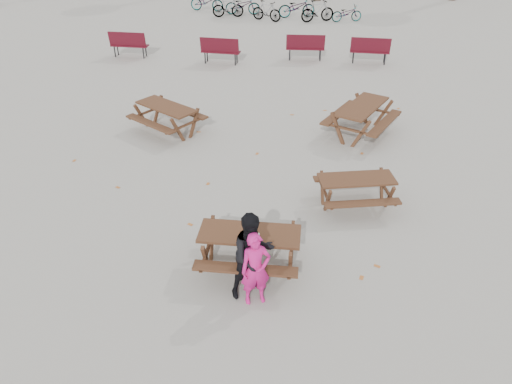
# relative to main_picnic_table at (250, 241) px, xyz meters

# --- Properties ---
(ground) EXTENTS (80.00, 80.00, 0.00)m
(ground) POSITION_rel_main_picnic_table_xyz_m (0.00, 0.00, -0.59)
(ground) COLOR gray
(ground) RESTS_ON ground
(main_picnic_table) EXTENTS (1.80, 1.45, 0.78)m
(main_picnic_table) POSITION_rel_main_picnic_table_xyz_m (0.00, 0.00, 0.00)
(main_picnic_table) COLOR #3B2015
(main_picnic_table) RESTS_ON ground
(food_tray) EXTENTS (0.18, 0.11, 0.03)m
(food_tray) POSITION_rel_main_picnic_table_xyz_m (0.10, -0.09, 0.21)
(food_tray) COLOR white
(food_tray) RESTS_ON main_picnic_table
(bread_roll) EXTENTS (0.14, 0.06, 0.05)m
(bread_roll) POSITION_rel_main_picnic_table_xyz_m (0.10, -0.09, 0.25)
(bread_roll) COLOR tan
(bread_roll) RESTS_ON food_tray
(soda_bottle) EXTENTS (0.07, 0.07, 0.17)m
(soda_bottle) POSITION_rel_main_picnic_table_xyz_m (0.10, -0.16, 0.26)
(soda_bottle) COLOR silver
(soda_bottle) RESTS_ON main_picnic_table
(child) EXTENTS (0.58, 0.48, 1.37)m
(child) POSITION_rel_main_picnic_table_xyz_m (0.21, -0.86, 0.10)
(child) COLOR #D91B7D
(child) RESTS_ON ground
(adult) EXTENTS (0.98, 0.94, 1.60)m
(adult) POSITION_rel_main_picnic_table_xyz_m (0.14, -0.65, 0.21)
(adult) COLOR black
(adult) RESTS_ON ground
(picnic_table_east) EXTENTS (1.85, 1.61, 0.69)m
(picnic_table_east) POSITION_rel_main_picnic_table_xyz_m (2.01, 2.29, -0.24)
(picnic_table_east) COLOR #3B2015
(picnic_table_east) RESTS_ON ground
(picnic_table_north) EXTENTS (2.32, 2.22, 0.78)m
(picnic_table_north) POSITION_rel_main_picnic_table_xyz_m (-3.02, 5.53, -0.20)
(picnic_table_north) COLOR #3B2015
(picnic_table_north) RESTS_ON ground
(picnic_table_far) EXTENTS (2.31, 2.49, 0.86)m
(picnic_table_far) POSITION_rel_main_picnic_table_xyz_m (2.36, 5.98, -0.16)
(picnic_table_far) COLOR #3B2015
(picnic_table_far) RESTS_ON ground
(park_bench_row) EXTENTS (11.08, 1.42, 1.03)m
(park_bench_row) POSITION_rel_main_picnic_table_xyz_m (-1.33, 12.39, -0.07)
(park_bench_row) COLOR #59111F
(park_bench_row) RESTS_ON ground
(bicycle_row) EXTENTS (9.26, 2.93, 1.05)m
(bicycle_row) POSITION_rel_main_picnic_table_xyz_m (-1.56, 19.89, -0.10)
(bicycle_row) COLOR black
(bicycle_row) RESTS_ON ground
(fallen_leaves) EXTENTS (11.00, 11.00, 0.01)m
(fallen_leaves) POSITION_rel_main_picnic_table_xyz_m (0.50, 2.50, -0.58)
(fallen_leaves) COLOR #B5632B
(fallen_leaves) RESTS_ON ground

